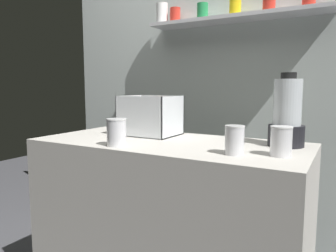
% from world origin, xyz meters
% --- Properties ---
extents(counter, '(1.40, 0.64, 0.90)m').
position_xyz_m(counter, '(0.00, 0.00, 0.45)').
color(counter, beige).
rests_on(counter, ground_plane).
extents(back_wall_unit, '(2.60, 0.24, 2.50)m').
position_xyz_m(back_wall_unit, '(0.00, 0.77, 1.26)').
color(back_wall_unit, silver).
rests_on(back_wall_unit, ground_plane).
extents(carrot_display_bin, '(0.31, 0.26, 0.23)m').
position_xyz_m(carrot_display_bin, '(-0.20, 0.14, 0.97)').
color(carrot_display_bin, white).
rests_on(carrot_display_bin, counter).
extents(blender_pitcher, '(0.17, 0.17, 0.35)m').
position_xyz_m(blender_pitcher, '(0.56, 0.16, 1.04)').
color(blender_pitcher, black).
rests_on(blender_pitcher, counter).
extents(juice_cup_mango_far_left, '(0.10, 0.10, 0.13)m').
position_xyz_m(juice_cup_mango_far_left, '(-0.15, -0.24, 0.96)').
color(juice_cup_mango_far_left, white).
rests_on(juice_cup_mango_far_left, counter).
extents(juice_cup_carrot_left, '(0.08, 0.08, 0.12)m').
position_xyz_m(juice_cup_carrot_left, '(0.40, -0.15, 0.95)').
color(juice_cup_carrot_left, white).
rests_on(juice_cup_carrot_left, counter).
extents(juice_cup_pomegranate_middle, '(0.09, 0.09, 0.12)m').
position_xyz_m(juice_cup_pomegranate_middle, '(0.58, -0.09, 0.96)').
color(juice_cup_pomegranate_middle, white).
rests_on(juice_cup_pomegranate_middle, counter).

